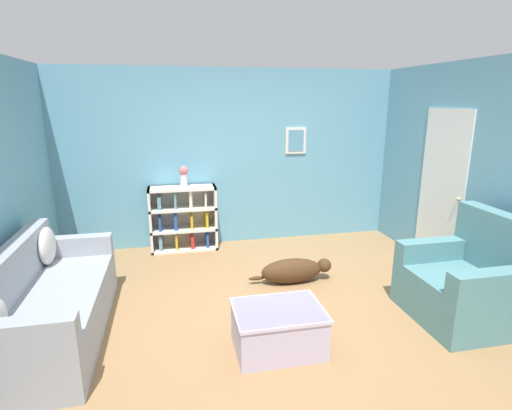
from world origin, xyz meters
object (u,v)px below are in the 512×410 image
(dog, at_px, (294,270))
(coffee_table, at_px, (278,328))
(couch, at_px, (49,305))
(bookshelf, at_px, (183,219))
(vase, at_px, (184,175))
(recliner_chair, at_px, (466,283))

(dog, bearing_deg, coffee_table, -113.05)
(couch, relative_size, bookshelf, 2.02)
(coffee_table, bearing_deg, bookshelf, 104.97)
(coffee_table, relative_size, dog, 0.76)
(couch, xyz_separation_m, vase, (1.32, 2.07, 0.78))
(bookshelf, relative_size, vase, 3.18)
(dog, height_order, vase, vase)
(vase, bearing_deg, recliner_chair, -43.72)
(recliner_chair, distance_m, dog, 1.85)
(couch, relative_size, recliner_chair, 1.79)
(bookshelf, height_order, coffee_table, bookshelf)
(coffee_table, xyz_separation_m, vase, (-0.69, 2.67, 0.90))
(couch, distance_m, coffee_table, 2.10)
(couch, relative_size, vase, 6.43)
(couch, xyz_separation_m, recliner_chair, (3.99, -0.48, 0.04))
(couch, height_order, vase, vase)
(bookshelf, distance_m, recliner_chair, 3.73)
(coffee_table, distance_m, dog, 1.37)
(bookshelf, height_order, recliner_chair, recliner_chair)
(couch, bearing_deg, vase, 57.37)
(couch, bearing_deg, coffee_table, -16.82)
(bookshelf, height_order, vase, vase)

